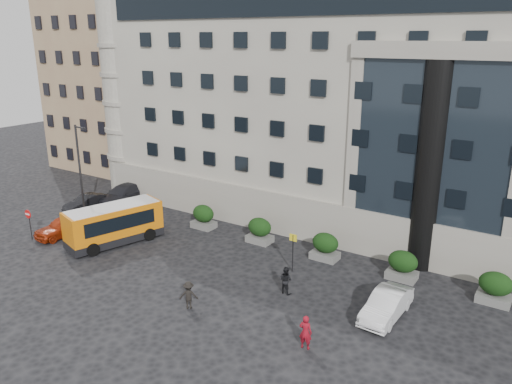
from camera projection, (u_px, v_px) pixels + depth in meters
ground at (174, 280)px, 30.54m from camera, size 120.00×120.00×0.00m
civic_building at (399, 101)px, 42.22m from camera, size 44.00×24.00×18.00m
entrance_column at (430, 169)px, 30.49m from camera, size 1.80×1.80×13.00m
apartment_near at (131, 76)px, 56.10m from camera, size 14.00×14.00×20.00m
apartment_far at (210, 60)px, 71.72m from camera, size 13.00×13.00×22.00m
hedge_a at (203, 216)px, 38.58m from camera, size 1.80×1.26×1.84m
hedge_b at (260, 230)px, 35.84m from camera, size 1.80×1.26×1.84m
hedge_c at (325, 246)px, 33.11m from camera, size 1.80×1.26×1.84m
hedge_d at (403, 265)px, 30.37m from camera, size 1.80×1.26×1.84m
hedge_e at (495, 288)px, 27.64m from camera, size 1.80×1.26×1.84m
street_lamp at (81, 172)px, 37.90m from camera, size 1.16×0.18×8.00m
bus_stop_sign at (293, 246)px, 31.11m from camera, size 0.50×0.08×2.52m
no_entry_sign at (29, 219)px, 36.05m from camera, size 0.64×0.16×2.32m
minibus at (114, 223)px, 35.52m from camera, size 4.14×7.08×2.80m
red_truck at (201, 166)px, 50.59m from camera, size 3.71×6.34×3.21m
parked_car_a at (64, 226)px, 37.14m from camera, size 2.20×4.54×1.49m
parked_car_b at (87, 203)px, 42.61m from camera, size 1.61×4.07×1.32m
parked_car_c at (123, 194)px, 44.47m from camera, size 2.49×5.55×1.58m
parked_car_d at (177, 188)px, 46.80m from camera, size 2.67×4.77×1.26m
white_taxi at (386, 305)px, 26.28m from camera, size 1.67×4.38×1.42m
pedestrian_a at (305, 332)px, 23.58m from camera, size 0.68×0.50×1.74m
pedestrian_b at (286, 280)px, 28.72m from camera, size 0.88×0.73×1.65m
pedestrian_c at (189, 295)px, 27.09m from camera, size 1.18×1.05×1.59m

